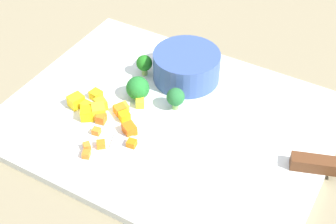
{
  "coord_description": "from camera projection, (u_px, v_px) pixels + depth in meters",
  "views": [
    {
      "loc": [
        0.26,
        -0.46,
        0.5
      ],
      "look_at": [
        0.0,
        0.0,
        0.02
      ],
      "focal_mm": 52.13,
      "sensor_mm": 36.0,
      "label": 1
    }
  ],
  "objects": [
    {
      "name": "prep_bowl",
      "position": [
        186.0,
        66.0,
        0.77
      ],
      "size": [
        0.11,
        0.11,
        0.05
      ],
      "primitive_type": "cylinder",
      "color": "#375293",
      "rests_on": "cutting_board"
    },
    {
      "name": "carrot_dice_5",
      "position": [
        86.0,
        154.0,
        0.66
      ],
      "size": [
        0.01,
        0.01,
        0.01
      ],
      "primitive_type": "cube",
      "rotation": [
        0.0,
        0.0,
        1.96
      ],
      "color": "orange",
      "rests_on": "cutting_board"
    },
    {
      "name": "chef_knife",
      "position": [
        261.0,
        158.0,
        0.65
      ],
      "size": [
        0.3,
        0.12,
        0.02
      ],
      "rotation": [
        0.0,
        0.0,
        3.48
      ],
      "color": "silver",
      "rests_on": "cutting_board"
    },
    {
      "name": "pepper_dice_7",
      "position": [
        87.0,
        114.0,
        0.71
      ],
      "size": [
        0.03,
        0.03,
        0.02
      ],
      "primitive_type": "cube",
      "rotation": [
        0.0,
        0.0,
        0.6
      ],
      "color": "yellow",
      "rests_on": "cutting_board"
    },
    {
      "name": "cutting_board",
      "position": [
        168.0,
        120.0,
        0.72
      ],
      "size": [
        0.47,
        0.36,
        0.01
      ],
      "primitive_type": "cube",
      "color": "white",
      "rests_on": "ground_plane"
    },
    {
      "name": "broccoli_floret_1",
      "position": [
        144.0,
        64.0,
        0.78
      ],
      "size": [
        0.03,
        0.03,
        0.04
      ],
      "color": "#98C05D",
      "rests_on": "cutting_board"
    },
    {
      "name": "pepper_dice_0",
      "position": [
        76.0,
        101.0,
        0.73
      ],
      "size": [
        0.02,
        0.03,
        0.02
      ],
      "primitive_type": "cube",
      "rotation": [
        0.0,
        0.0,
        1.25
      ],
      "color": "yellow",
      "rests_on": "cutting_board"
    },
    {
      "name": "carrot_dice_7",
      "position": [
        101.0,
        144.0,
        0.67
      ],
      "size": [
        0.02,
        0.02,
        0.01
      ],
      "primitive_type": "cube",
      "rotation": [
        0.0,
        0.0,
        0.69
      ],
      "color": "orange",
      "rests_on": "cutting_board"
    },
    {
      "name": "pepper_dice_1",
      "position": [
        124.0,
        116.0,
        0.71
      ],
      "size": [
        0.02,
        0.02,
        0.01
      ],
      "primitive_type": "cube",
      "rotation": [
        0.0,
        0.0,
        2.6
      ],
      "color": "yellow",
      "rests_on": "cutting_board"
    },
    {
      "name": "pepper_dice_8",
      "position": [
        86.0,
        106.0,
        0.73
      ],
      "size": [
        0.01,
        0.01,
        0.01
      ],
      "primitive_type": "cube",
      "rotation": [
        0.0,
        0.0,
        1.49
      ],
      "color": "yellow",
      "rests_on": "cutting_board"
    },
    {
      "name": "carrot_dice_4",
      "position": [
        120.0,
        110.0,
        0.72
      ],
      "size": [
        0.02,
        0.02,
        0.01
      ],
      "primitive_type": "cube",
      "rotation": [
        0.0,
        0.0,
        2.61
      ],
      "color": "orange",
      "rests_on": "cutting_board"
    },
    {
      "name": "carrot_dice_0",
      "position": [
        96.0,
        131.0,
        0.69
      ],
      "size": [
        0.01,
        0.01,
        0.01
      ],
      "primitive_type": "cube",
      "rotation": [
        0.0,
        0.0,
        1.75
      ],
      "color": "orange",
      "rests_on": "cutting_board"
    },
    {
      "name": "carrot_dice_1",
      "position": [
        132.0,
        144.0,
        0.67
      ],
      "size": [
        0.01,
        0.01,
        0.01
      ],
      "primitive_type": "cube",
      "rotation": [
        0.0,
        0.0,
        1.72
      ],
      "color": "orange",
      "rests_on": "cutting_board"
    },
    {
      "name": "ground_plane",
      "position": [
        168.0,
        123.0,
        0.73
      ],
      "size": [
        4.0,
        4.0,
        0.0
      ],
      "primitive_type": "plane",
      "color": "gray"
    },
    {
      "name": "pepper_dice_6",
      "position": [
        140.0,
        103.0,
        0.73
      ],
      "size": [
        0.02,
        0.02,
        0.01
      ],
      "primitive_type": "cube",
      "rotation": [
        0.0,
        0.0,
        0.56
      ],
      "color": "yellow",
      "rests_on": "cutting_board"
    },
    {
      "name": "broccoli_floret_2",
      "position": [
        174.0,
        97.0,
        0.72
      ],
      "size": [
        0.03,
        0.03,
        0.04
      ],
      "color": "#82BC5E",
      "rests_on": "cutting_board"
    },
    {
      "name": "pepper_dice_4",
      "position": [
        124.0,
        107.0,
        0.73
      ],
      "size": [
        0.02,
        0.02,
        0.01
      ],
      "primitive_type": "cube",
      "rotation": [
        0.0,
        0.0,
        2.57
      ],
      "color": "yellow",
      "rests_on": "cutting_board"
    },
    {
      "name": "pepper_dice_5",
      "position": [
        96.0,
        95.0,
        0.75
      ],
      "size": [
        0.02,
        0.02,
        0.01
      ],
      "primitive_type": "cube",
      "rotation": [
        0.0,
        0.0,
        1.39
      ],
      "color": "yellow",
      "rests_on": "cutting_board"
    },
    {
      "name": "carrot_dice_2",
      "position": [
        87.0,
        146.0,
        0.67
      ],
      "size": [
        0.01,
        0.01,
        0.01
      ],
      "primitive_type": "cube",
      "rotation": [
        0.0,
        0.0,
        0.91
      ],
      "color": "orange",
      "rests_on": "cutting_board"
    },
    {
      "name": "carrot_dice_3",
      "position": [
        129.0,
        129.0,
        0.69
      ],
      "size": [
        0.02,
        0.02,
        0.01
      ],
      "primitive_type": "cube",
      "rotation": [
        0.0,
        0.0,
        2.6
      ],
      "color": "orange",
      "rests_on": "cutting_board"
    },
    {
      "name": "carrot_dice_6",
      "position": [
        101.0,
        118.0,
        0.71
      ],
      "size": [
        0.02,
        0.02,
        0.01
      ],
      "primitive_type": "cube",
      "rotation": [
        0.0,
        0.0,
        1.77
      ],
      "color": "orange",
      "rests_on": "cutting_board"
    },
    {
      "name": "pepper_dice_2",
      "position": [
        101.0,
        104.0,
        0.73
      ],
      "size": [
        0.02,
        0.02,
        0.02
      ],
      "primitive_type": "cube",
      "rotation": [
        0.0,
        0.0,
        2.61
      ],
      "color": "yellow",
      "rests_on": "cutting_board"
    },
    {
      "name": "pepper_dice_3",
      "position": [
        99.0,
        111.0,
        0.71
      ],
      "size": [
        0.03,
        0.03,
        0.02
      ],
      "primitive_type": "cube",
      "rotation": [
        0.0,
        0.0,
        0.73
      ],
      "color": "yellow",
      "rests_on": "cutting_board"
    },
    {
      "name": "broccoli_floret_0",
      "position": [
        138.0,
        88.0,
        0.74
      ],
      "size": [
        0.04,
        0.04,
        0.04
      ],
      "color": "#82B65C",
      "rests_on": "cutting_board"
    }
  ]
}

